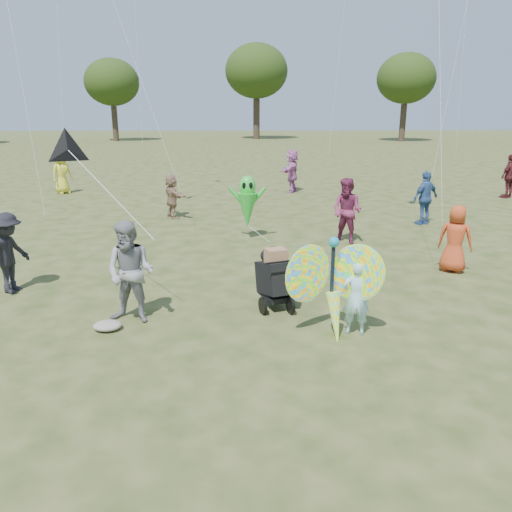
{
  "coord_description": "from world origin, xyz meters",
  "views": [
    {
      "loc": [
        -0.51,
        -6.36,
        3.42
      ],
      "look_at": [
        -0.2,
        1.5,
        1.1
      ],
      "focal_mm": 35.0,
      "sensor_mm": 36.0,
      "label": 1
    }
  ],
  "objects_px": {
    "crowd_a": "(455,239)",
    "alien_kite": "(247,204)",
    "crowd_h": "(510,176)",
    "jogging_stroller": "(275,273)",
    "child_girl": "(356,298)",
    "crowd_g": "(62,173)",
    "crowd_j": "(292,171)",
    "crowd_b": "(9,253)",
    "crowd_c": "(425,198)",
    "butterfly_kite": "(334,287)",
    "adult_man": "(130,273)",
    "crowd_d": "(172,196)",
    "crowd_e": "(347,211)"
  },
  "relations": [
    {
      "from": "crowd_a",
      "to": "alien_kite",
      "type": "relative_size",
      "value": 0.85
    },
    {
      "from": "crowd_h",
      "to": "jogging_stroller",
      "type": "xyz_separation_m",
      "value": [
        -10.21,
        -11.05,
        -0.25
      ]
    },
    {
      "from": "child_girl",
      "to": "alien_kite",
      "type": "xyz_separation_m",
      "value": [
        -1.55,
        6.07,
        0.37
      ]
    },
    {
      "from": "child_girl",
      "to": "crowd_g",
      "type": "xyz_separation_m",
      "value": [
        -9.15,
        14.14,
        0.25
      ]
    },
    {
      "from": "crowd_j",
      "to": "alien_kite",
      "type": "height_order",
      "value": "crowd_j"
    },
    {
      "from": "child_girl",
      "to": "crowd_b",
      "type": "distance_m",
      "value": 6.57
    },
    {
      "from": "crowd_c",
      "to": "jogging_stroller",
      "type": "distance_m",
      "value": 8.23
    },
    {
      "from": "butterfly_kite",
      "to": "alien_kite",
      "type": "xyz_separation_m",
      "value": [
        -1.17,
        6.14,
        0.16
      ]
    },
    {
      "from": "child_girl",
      "to": "crowd_g",
      "type": "distance_m",
      "value": 16.84
    },
    {
      "from": "child_girl",
      "to": "adult_man",
      "type": "height_order",
      "value": "adult_man"
    },
    {
      "from": "crowd_d",
      "to": "crowd_j",
      "type": "relative_size",
      "value": 0.79
    },
    {
      "from": "crowd_d",
      "to": "crowd_a",
      "type": "bearing_deg",
      "value": -159.95
    },
    {
      "from": "crowd_a",
      "to": "crowd_c",
      "type": "relative_size",
      "value": 0.9
    },
    {
      "from": "crowd_g",
      "to": "butterfly_kite",
      "type": "relative_size",
      "value": 0.95
    },
    {
      "from": "crowd_g",
      "to": "crowd_j",
      "type": "relative_size",
      "value": 0.94
    },
    {
      "from": "crowd_d",
      "to": "butterfly_kite",
      "type": "bearing_deg",
      "value": 172.58
    },
    {
      "from": "crowd_h",
      "to": "alien_kite",
      "type": "distance_m",
      "value": 12.28
    },
    {
      "from": "adult_man",
      "to": "jogging_stroller",
      "type": "distance_m",
      "value": 2.51
    },
    {
      "from": "crowd_h",
      "to": "alien_kite",
      "type": "xyz_separation_m",
      "value": [
        -10.59,
        -6.22,
        0.1
      ]
    },
    {
      "from": "child_girl",
      "to": "crowd_a",
      "type": "xyz_separation_m",
      "value": [
        2.87,
        3.07,
        0.14
      ]
    },
    {
      "from": "crowd_d",
      "to": "crowd_h",
      "type": "bearing_deg",
      "value": -104.6
    },
    {
      "from": "crowd_j",
      "to": "jogging_stroller",
      "type": "bearing_deg",
      "value": 15.06
    },
    {
      "from": "child_girl",
      "to": "butterfly_kite",
      "type": "xyz_separation_m",
      "value": [
        -0.38,
        -0.07,
        0.21
      ]
    },
    {
      "from": "crowd_d",
      "to": "butterfly_kite",
      "type": "xyz_separation_m",
      "value": [
        3.55,
        -9.09,
        0.1
      ]
    },
    {
      "from": "crowd_c",
      "to": "crowd_h",
      "type": "relative_size",
      "value": 0.95
    },
    {
      "from": "crowd_j",
      "to": "crowd_g",
      "type": "bearing_deg",
      "value": -67.67
    },
    {
      "from": "adult_man",
      "to": "crowd_d",
      "type": "xyz_separation_m",
      "value": [
        -0.34,
        8.38,
        -0.14
      ]
    },
    {
      "from": "child_girl",
      "to": "butterfly_kite",
      "type": "height_order",
      "value": "butterfly_kite"
    },
    {
      "from": "crowd_a",
      "to": "jogging_stroller",
      "type": "distance_m",
      "value": 4.44
    },
    {
      "from": "crowd_h",
      "to": "butterfly_kite",
      "type": "distance_m",
      "value": 15.54
    },
    {
      "from": "crowd_e",
      "to": "butterfly_kite",
      "type": "relative_size",
      "value": 0.96
    },
    {
      "from": "child_girl",
      "to": "crowd_e",
      "type": "bearing_deg",
      "value": -91.28
    },
    {
      "from": "crowd_d",
      "to": "crowd_j",
      "type": "xyz_separation_m",
      "value": [
        4.46,
        5.08,
        0.19
      ]
    },
    {
      "from": "crowd_a",
      "to": "butterfly_kite",
      "type": "bearing_deg",
      "value": 75.86
    },
    {
      "from": "crowd_h",
      "to": "crowd_e",
      "type": "bearing_deg",
      "value": 11.61
    },
    {
      "from": "adult_man",
      "to": "jogging_stroller",
      "type": "relative_size",
      "value": 1.52
    },
    {
      "from": "child_girl",
      "to": "butterfly_kite",
      "type": "bearing_deg",
      "value": 20.4
    },
    {
      "from": "crowd_c",
      "to": "crowd_g",
      "type": "bearing_deg",
      "value": -54.52
    },
    {
      "from": "crowd_a",
      "to": "crowd_b",
      "type": "xyz_separation_m",
      "value": [
        -9.08,
        -0.91,
        0.05
      ]
    },
    {
      "from": "crowd_b",
      "to": "crowd_g",
      "type": "relative_size",
      "value": 0.92
    },
    {
      "from": "child_girl",
      "to": "crowd_e",
      "type": "height_order",
      "value": "crowd_e"
    },
    {
      "from": "crowd_c",
      "to": "alien_kite",
      "type": "xyz_separation_m",
      "value": [
        -5.48,
        -1.63,
        0.15
      ]
    },
    {
      "from": "crowd_e",
      "to": "crowd_a",
      "type": "bearing_deg",
      "value": -12.35
    },
    {
      "from": "crowd_h",
      "to": "crowd_g",
      "type": "bearing_deg",
      "value": -34.37
    },
    {
      "from": "child_girl",
      "to": "crowd_c",
      "type": "relative_size",
      "value": 0.73
    },
    {
      "from": "crowd_e",
      "to": "crowd_d",
      "type": "bearing_deg",
      "value": -173.61
    },
    {
      "from": "child_girl",
      "to": "crowd_e",
      "type": "relative_size",
      "value": 0.7
    },
    {
      "from": "crowd_c",
      "to": "crowd_g",
      "type": "distance_m",
      "value": 14.58
    },
    {
      "from": "crowd_g",
      "to": "alien_kite",
      "type": "relative_size",
      "value": 0.98
    },
    {
      "from": "crowd_e",
      "to": "crowd_g",
      "type": "height_order",
      "value": "crowd_e"
    }
  ]
}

